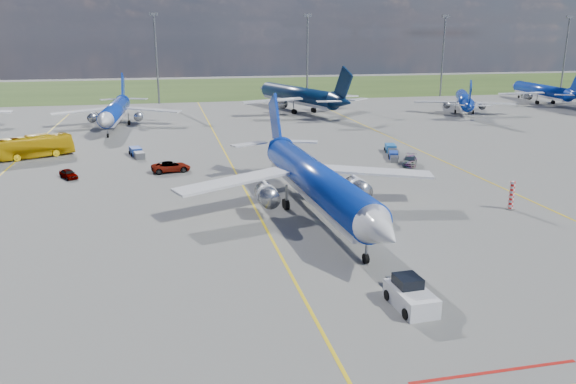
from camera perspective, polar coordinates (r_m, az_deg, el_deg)
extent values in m
plane|color=#595956|center=(46.03, -0.58, -6.79)|extent=(400.00, 400.00, 0.00)
cube|color=#2D4719|center=(192.61, -9.90, 10.34)|extent=(400.00, 80.00, 0.01)
cube|color=gold|center=(74.26, -5.33, 1.98)|extent=(0.25, 160.00, 0.02)
cube|color=gold|center=(86.18, -26.43, 2.31)|extent=(0.25, 120.00, 0.02)
cube|color=gold|center=(92.01, 12.77, 4.35)|extent=(0.25, 120.00, 0.02)
cube|color=#A5140F|center=(33.88, 20.22, -16.76)|extent=(10.00, 0.25, 0.02)
cylinder|color=slate|center=(151.75, -13.21, 12.90)|extent=(0.50, 0.50, 22.00)
cube|color=slate|center=(151.67, -13.48, 17.16)|extent=(2.20, 0.50, 0.80)
cylinder|color=slate|center=(156.59, 1.99, 13.38)|extent=(0.50, 0.50, 22.00)
cube|color=slate|center=(156.51, 2.03, 17.51)|extent=(2.20, 0.50, 0.80)
cylinder|color=slate|center=(170.91, 15.45, 13.04)|extent=(0.50, 0.50, 22.00)
cube|color=slate|center=(170.84, 15.74, 16.82)|extent=(2.20, 0.50, 0.80)
cylinder|color=slate|center=(192.62, 26.31, 12.26)|extent=(0.50, 0.50, 22.00)
cube|color=slate|center=(192.56, 26.73, 15.60)|extent=(2.20, 0.50, 0.80)
cylinder|color=red|center=(62.64, 21.76, -0.32)|extent=(0.50, 0.50, 3.00)
cube|color=silver|center=(39.00, 12.39, -10.51)|extent=(2.39, 4.28, 1.29)
cube|color=black|center=(39.10, 12.06, -8.97)|extent=(1.68, 1.87, 0.90)
cube|color=slate|center=(41.11, 10.72, -9.14)|extent=(0.37, 2.40, 0.20)
imported|color=gold|center=(90.68, -24.67, 4.19)|extent=(11.91, 7.54, 3.30)
imported|color=#999999|center=(76.14, -21.41, 1.73)|extent=(2.91, 3.68, 1.17)
imported|color=#999999|center=(75.77, -11.80, 2.53)|extent=(5.42, 3.18, 1.42)
imported|color=#999999|center=(79.86, 12.27, 3.14)|extent=(3.71, 4.84, 1.31)
cube|color=#1C5FAA|center=(88.42, 10.37, 4.41)|extent=(2.12, 3.04, 1.17)
cube|color=slate|center=(85.77, 10.63, 3.98)|extent=(1.76, 2.37, 0.95)
cube|color=navy|center=(87.69, -15.21, 4.02)|extent=(2.10, 3.06, 1.18)
cube|color=slate|center=(85.01, -14.86, 3.62)|extent=(1.74, 2.39, 0.97)
cube|color=#1A3A9F|center=(83.80, 10.66, 3.71)|extent=(1.95, 2.60, 0.98)
cube|color=slate|center=(81.56, 10.74, 3.31)|extent=(1.61, 2.04, 0.80)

